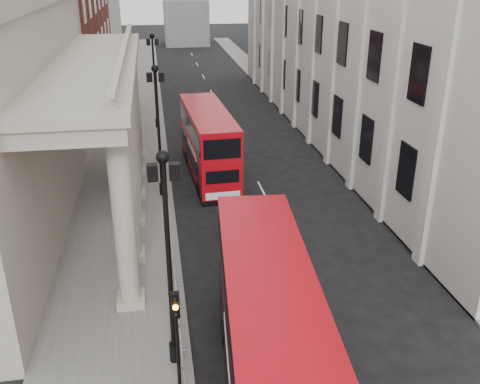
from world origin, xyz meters
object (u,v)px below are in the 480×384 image
(lamp_post_mid, at_px, (158,123))
(pedestrian_c, at_px, (115,171))
(traffic_light, at_px, (177,328))
(lamp_post_north, at_px, (154,75))
(lamp_post_south, at_px, (168,248))
(bus_near, at_px, (268,331))
(pedestrian_a, at_px, (122,209))
(bus_far, at_px, (208,142))
(pedestrian_b, at_px, (118,201))

(lamp_post_mid, distance_m, pedestrian_c, 5.75)
(traffic_light, relative_size, pedestrian_c, 2.70)
(lamp_post_north, height_order, pedestrian_c, lamp_post_north)
(lamp_post_south, height_order, traffic_light, lamp_post_south)
(lamp_post_south, relative_size, bus_near, 0.70)
(lamp_post_mid, bearing_deg, lamp_post_south, -90.00)
(pedestrian_a, xyz_separation_m, pedestrian_c, (-0.71, 6.44, 0.00))
(pedestrian_c, bearing_deg, lamp_post_south, -71.51)
(pedestrian_c, bearing_deg, pedestrian_a, -74.49)
(lamp_post_mid, bearing_deg, bus_far, 44.62)
(lamp_post_mid, height_order, pedestrian_c, lamp_post_mid)
(lamp_post_south, height_order, bus_far, lamp_post_south)
(bus_near, height_order, pedestrian_b, bus_near)
(lamp_post_south, relative_size, bus_far, 0.75)
(lamp_post_mid, distance_m, traffic_light, 18.11)
(lamp_post_south, distance_m, pedestrian_c, 19.43)
(bus_far, bearing_deg, bus_near, -93.77)
(traffic_light, xyz_separation_m, pedestrian_b, (-2.77, 15.37, -2.07))
(lamp_post_south, bearing_deg, pedestrian_a, 100.84)
(lamp_post_north, distance_m, traffic_light, 34.07)
(lamp_post_south, distance_m, pedestrian_b, 14.16)
(lamp_post_mid, bearing_deg, bus_near, -80.26)
(lamp_post_mid, height_order, bus_far, lamp_post_mid)
(pedestrian_b, distance_m, pedestrian_c, 5.43)
(lamp_post_mid, height_order, pedestrian_a, lamp_post_mid)
(bus_near, bearing_deg, lamp_post_south, 151.38)
(lamp_post_north, relative_size, pedestrian_c, 5.22)
(bus_near, bearing_deg, lamp_post_mid, 104.58)
(pedestrian_b, bearing_deg, lamp_post_north, -99.18)
(lamp_post_north, distance_m, bus_far, 13.32)
(pedestrian_a, relative_size, pedestrian_b, 0.87)
(bus_near, height_order, pedestrian_a, bus_near)
(pedestrian_a, height_order, pedestrian_c, pedestrian_c)
(lamp_post_north, bearing_deg, pedestrian_a, -96.84)
(pedestrian_c, bearing_deg, bus_far, 14.43)
(traffic_light, bearing_deg, lamp_post_north, 90.17)
(pedestrian_a, distance_m, pedestrian_b, 1.08)
(lamp_post_south, distance_m, pedestrian_a, 13.17)
(bus_far, relative_size, pedestrian_b, 6.05)
(lamp_post_mid, relative_size, lamp_post_north, 1.00)
(lamp_post_north, bearing_deg, lamp_post_mid, -90.00)
(pedestrian_b, bearing_deg, pedestrian_c, -86.77)
(traffic_light, height_order, pedestrian_c, traffic_light)
(lamp_post_mid, distance_m, lamp_post_north, 16.00)
(bus_near, xyz_separation_m, pedestrian_b, (-5.76, 15.40, -1.60))
(lamp_post_south, relative_size, pedestrian_a, 5.23)
(traffic_light, bearing_deg, pedestrian_b, 100.20)
(pedestrian_b, relative_size, pedestrian_c, 1.14)
(lamp_post_south, height_order, pedestrian_b, lamp_post_south)
(pedestrian_b, bearing_deg, traffic_light, 99.16)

